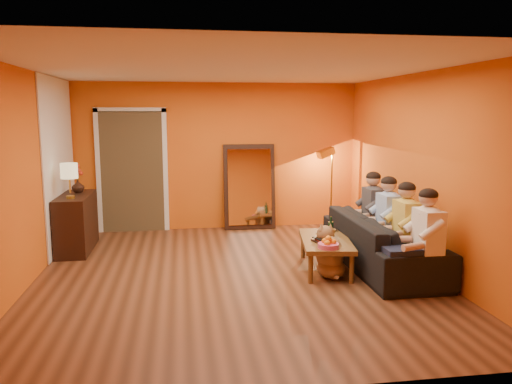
{
  "coord_description": "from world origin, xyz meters",
  "views": [
    {
      "loc": [
        -0.65,
        -6.14,
        2.06
      ],
      "look_at": [
        0.35,
        0.5,
        1.0
      ],
      "focal_mm": 35.0,
      "sensor_mm": 36.0,
      "label": 1
    }
  ],
  "objects": [
    {
      "name": "floor_lamp",
      "position": [
        1.97,
        2.29,
        0.72
      ],
      "size": [
        0.34,
        0.29,
        1.44
      ],
      "primitive_type": null,
      "rotation": [
        0.0,
        0.0,
        0.19
      ],
      "color": "gold",
      "rests_on": "floor"
    },
    {
      "name": "vase",
      "position": [
        -2.24,
        1.8,
        0.95
      ],
      "size": [
        0.19,
        0.19,
        0.2
      ],
      "primitive_type": "imported",
      "color": "black",
      "rests_on": "sideboard"
    },
    {
      "name": "fruit_bowl",
      "position": [
        1.12,
        -0.39,
        0.5
      ],
      "size": [
        0.26,
        0.26,
        0.16
      ],
      "primitive_type": null,
      "color": "#D74C78",
      "rests_on": "coffee_table"
    },
    {
      "name": "book_upper",
      "position": [
        1.04,
        -0.15,
        0.47
      ],
      "size": [
        0.24,
        0.28,
        0.02
      ],
      "primitive_type": "imported",
      "rotation": [
        0.0,
        0.0,
        0.3
      ],
      "color": "black",
      "rests_on": "book_mid"
    },
    {
      "name": "sofa",
      "position": [
        2.0,
        0.07,
        0.35
      ],
      "size": [
        2.39,
        0.94,
        0.7
      ],
      "primitive_type": "imported",
      "rotation": [
        0.0,
        0.0,
        1.57
      ],
      "color": "black",
      "rests_on": "floor"
    },
    {
      "name": "sideboard",
      "position": [
        -2.24,
        1.55,
        0.42
      ],
      "size": [
        0.44,
        1.18,
        0.85
      ],
      "primitive_type": "cube",
      "color": "black",
      "rests_on": "floor"
    },
    {
      "name": "book_lower",
      "position": [
        1.04,
        -0.14,
        0.43
      ],
      "size": [
        0.28,
        0.32,
        0.03
      ],
      "primitive_type": "imported",
      "rotation": [
        0.0,
        0.0,
        0.36
      ],
      "color": "black",
      "rests_on": "coffee_table"
    },
    {
      "name": "white_accent",
      "position": [
        -2.48,
        1.75,
        1.3
      ],
      "size": [
        0.02,
        1.9,
        2.58
      ],
      "primitive_type": "cube",
      "color": "white",
      "rests_on": "wall_left"
    },
    {
      "name": "door_jamb_left",
      "position": [
        -2.07,
        2.71,
        1.05
      ],
      "size": [
        0.08,
        0.06,
        2.2
      ],
      "primitive_type": "cube",
      "color": "white",
      "rests_on": "wall_back"
    },
    {
      "name": "wine_bottle",
      "position": [
        1.27,
        0.01,
        0.58
      ],
      "size": [
        0.07,
        0.07,
        0.31
      ],
      "primitive_type": "cylinder",
      "color": "black",
      "rests_on": "coffee_table"
    },
    {
      "name": "door_header",
      "position": [
        -1.5,
        2.71,
        2.12
      ],
      "size": [
        1.22,
        0.06,
        0.08
      ],
      "primitive_type": "cube",
      "color": "white",
      "rests_on": "wall_back"
    },
    {
      "name": "flowers",
      "position": [
        -2.24,
        1.8,
        1.19
      ],
      "size": [
        0.17,
        0.17,
        0.45
      ],
      "primitive_type": null,
      "color": "red",
      "rests_on": "vase"
    },
    {
      "name": "tumbler",
      "position": [
        1.34,
        0.18,
        0.47
      ],
      "size": [
        0.13,
        0.13,
        0.1
      ],
      "primitive_type": "imported",
      "rotation": [
        0.0,
        0.0,
        -0.2
      ],
      "color": "#B27F3F",
      "rests_on": "coffee_table"
    },
    {
      "name": "laptop",
      "position": [
        1.4,
        0.41,
        0.43
      ],
      "size": [
        0.37,
        0.34,
        0.02
      ],
      "primitive_type": "imported",
      "rotation": [
        0.0,
        0.0,
        0.62
      ],
      "color": "black",
      "rests_on": "coffee_table"
    },
    {
      "name": "table_lamp",
      "position": [
        -2.24,
        1.25,
        1.1
      ],
      "size": [
        0.24,
        0.24,
        0.51
      ],
      "primitive_type": null,
      "color": "beige",
      "rests_on": "sideboard"
    },
    {
      "name": "dog",
      "position": [
        1.2,
        -0.21,
        0.33
      ],
      "size": [
        0.54,
        0.66,
        0.66
      ],
      "primitive_type": null,
      "rotation": [
        0.0,
        0.0,
        -0.36
      ],
      "color": "olive",
      "rests_on": "floor"
    },
    {
      "name": "coffee_table",
      "position": [
        1.22,
        0.06,
        0.21
      ],
      "size": [
        0.8,
        1.3,
        0.42
      ],
      "primitive_type": null,
      "rotation": [
        0.0,
        0.0,
        -0.16
      ],
      "color": "brown",
      "rests_on": "floor"
    },
    {
      "name": "doorway_recess",
      "position": [
        -1.5,
        2.83,
        1.05
      ],
      "size": [
        1.06,
        0.3,
        2.1
      ],
      "primitive_type": "cube",
      "color": "#3F2D19",
      "rests_on": "floor"
    },
    {
      "name": "room_shell",
      "position": [
        0.0,
        0.37,
        1.3
      ],
      "size": [
        5.0,
        5.5,
        2.6
      ],
      "color": "brown",
      "rests_on": "ground"
    },
    {
      "name": "mirror_glass",
      "position": [
        0.55,
        2.59,
        0.76
      ],
      "size": [
        0.78,
        0.21,
        1.35
      ],
      "primitive_type": "cube",
      "rotation": [
        -0.14,
        0.0,
        0.0
      ],
      "color": "white",
      "rests_on": "mirror_frame"
    },
    {
      "name": "book_mid",
      "position": [
        1.05,
        -0.13,
        0.45
      ],
      "size": [
        0.17,
        0.23,
        0.02
      ],
      "primitive_type": "imported",
      "rotation": [
        0.0,
        0.0,
        0.06
      ],
      "color": "red",
      "rests_on": "book_lower"
    },
    {
      "name": "person_far_left",
      "position": [
        2.13,
        -0.93,
        0.61
      ],
      "size": [
        0.7,
        0.44,
        1.22
      ],
      "primitive_type": null,
      "color": "white",
      "rests_on": "sofa"
    },
    {
      "name": "door_jamb_right",
      "position": [
        -0.93,
        2.71,
        1.05
      ],
      "size": [
        0.08,
        0.06,
        2.2
      ],
      "primitive_type": "cube",
      "color": "white",
      "rests_on": "wall_back"
    },
    {
      "name": "person_mid_left",
      "position": [
        2.13,
        -0.38,
        0.61
      ],
      "size": [
        0.7,
        0.44,
        1.22
      ],
      "primitive_type": null,
      "color": "gold",
      "rests_on": "sofa"
    },
    {
      "name": "person_far_right",
      "position": [
        2.13,
        0.72,
        0.61
      ],
      "size": [
        0.7,
        0.44,
        1.22
      ],
      "primitive_type": null,
      "color": "#39383E",
      "rests_on": "sofa"
    },
    {
      "name": "mirror_frame",
      "position": [
        0.55,
        2.63,
        0.76
      ],
      "size": [
        0.92,
        0.27,
        1.51
      ],
      "primitive_type": "cube",
      "rotation": [
        -0.14,
        0.0,
        0.0
      ],
      "color": "black",
      "rests_on": "floor"
    },
    {
      "name": "person_mid_right",
      "position": [
        2.13,
        0.17,
        0.61
      ],
      "size": [
        0.7,
        0.44,
        1.22
      ],
      "primitive_type": null,
      "color": "#9AB9EE",
      "rests_on": "sofa"
    }
  ]
}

